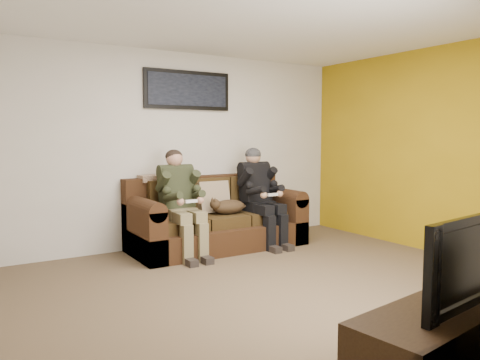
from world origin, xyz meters
TOP-DOWN VIEW (x-y plane):
  - floor at (0.00, 0.00)m, footprint 5.00×5.00m
  - ceiling at (0.00, 0.00)m, footprint 5.00×5.00m
  - wall_back at (0.00, 2.25)m, footprint 5.00×0.00m
  - wall_right at (2.50, 0.00)m, footprint 0.00×4.50m
  - accent_wall_right at (2.49, 0.00)m, footprint 0.00×4.50m
  - sofa at (0.27, 1.83)m, footprint 2.29×0.99m
  - throw_pillow at (0.27, 1.87)m, footprint 0.44×0.21m
  - throw_blanket at (-0.43, 2.12)m, footprint 0.47×0.23m
  - person_left at (-0.32, 1.64)m, footprint 0.51×0.87m
  - person_right at (0.86, 1.64)m, footprint 0.51×0.86m
  - cat at (0.36, 1.66)m, footprint 0.66×0.26m
  - framed_poster at (0.07, 2.22)m, footprint 1.25×0.05m
  - tv_stand at (-0.20, -1.95)m, footprint 1.57×0.68m
  - television at (-0.20, -1.95)m, footprint 0.96×0.25m

SIDE VIEW (x-z plane):
  - floor at x=0.00m, z-range 0.00..0.00m
  - tv_stand at x=-0.20m, z-range 0.00..0.48m
  - sofa at x=0.27m, z-range -0.11..0.82m
  - cat at x=0.36m, z-range 0.44..0.68m
  - throw_pillow at x=0.27m, z-range 0.45..0.88m
  - person_left at x=-0.32m, z-range 0.09..1.40m
  - person_right at x=0.86m, z-range 0.09..1.41m
  - television at x=-0.20m, z-range 0.48..1.02m
  - throw_blanket at x=-0.43m, z-range 0.90..0.98m
  - wall_back at x=0.00m, z-range -1.20..3.80m
  - wall_right at x=2.50m, z-range -0.95..3.55m
  - accent_wall_right at x=2.49m, z-range -0.95..3.55m
  - framed_poster at x=0.07m, z-range 1.84..2.36m
  - ceiling at x=0.00m, z-range 2.60..2.60m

